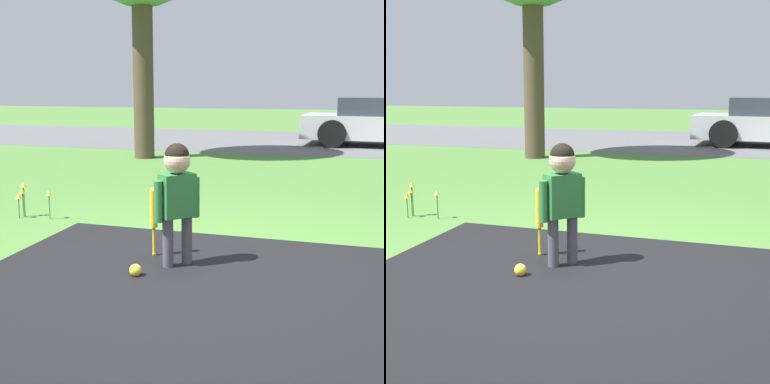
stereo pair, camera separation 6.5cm
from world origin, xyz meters
The scene contains 6 objects.
ground_plane centered at (0.00, 0.00, 0.00)m, with size 60.00×60.00×0.00m, color #477533.
street_strip centered at (0.00, 10.36, 0.00)m, with size 40.00×6.00×0.01m.
child centered at (-0.31, 0.03, 0.65)m, with size 0.30×0.32×1.00m.
baseball_bat centered at (-0.58, 0.21, 0.39)m, with size 0.06×0.06×0.60m.
sports_ball centered at (-0.54, -0.31, 0.05)m, with size 0.10×0.10×0.10m.
flower_bed centered at (-2.40, 1.07, 0.28)m, with size 0.41×0.14×0.40m.
Camera 1 is at (1.03, -3.92, 1.44)m, focal length 50.00 mm.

